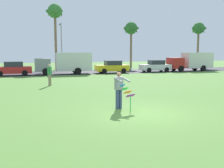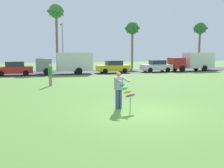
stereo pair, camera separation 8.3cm
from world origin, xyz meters
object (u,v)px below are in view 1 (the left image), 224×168
at_px(person_kite_flyer, 119,89).
at_px(palm_tree_far_left, 199,30).
at_px(palm_tree_centre_far, 131,30).
at_px(kite_held, 128,93).
at_px(parked_car_white, 156,66).
at_px(parked_car_yellow, 112,67).
at_px(parked_car_red, 13,69).
at_px(parked_truck_grey_van, 67,63).
at_px(palm_tree_right_near, 55,14).
at_px(streetlight_pole, 61,43).
at_px(parked_truck_red_cab, 192,61).
at_px(person_walker_near, 50,74).

distance_m(person_kite_flyer, palm_tree_far_left, 39.20).
bearing_deg(palm_tree_centre_far, kite_held, -112.85).
xyz_separation_m(kite_held, parked_car_white, (12.56, 21.01, -0.04)).
bearing_deg(parked_car_white, parked_car_yellow, 179.98).
bearing_deg(parked_car_red, person_kite_flyer, -74.81).
xyz_separation_m(kite_held, parked_car_red, (-5.75, 21.01, -0.04)).
relative_size(parked_car_red, parked_car_yellow, 1.01).
height_order(parked_car_red, parked_truck_grey_van, parked_truck_grey_van).
distance_m(palm_tree_right_near, streetlight_pole, 4.39).
distance_m(parked_car_red, parked_truck_grey_van, 6.23).
bearing_deg(palm_tree_right_near, streetlight_pole, -40.36).
relative_size(parked_car_white, palm_tree_right_near, 0.43).
height_order(parked_truck_red_cab, palm_tree_far_left, palm_tree_far_left).
bearing_deg(person_walker_near, streetlight_pole, 79.62).
xyz_separation_m(parked_truck_grey_van, parked_car_yellow, (5.83, -0.00, -0.64)).
xyz_separation_m(parked_truck_grey_van, parked_truck_red_cab, (18.00, -0.00, 0.00)).
bearing_deg(parked_car_yellow, kite_held, -106.66).
bearing_deg(parked_car_yellow, person_kite_flyer, -107.62).
height_order(parked_car_yellow, streetlight_pole, streetlight_pole).
bearing_deg(parked_car_red, kite_held, -74.70).
distance_m(parked_car_yellow, person_walker_near, 13.92).
distance_m(kite_held, palm_tree_right_near, 30.11).
xyz_separation_m(palm_tree_right_near, palm_tree_centre_far, (12.85, 1.52, -1.83)).
xyz_separation_m(streetlight_pole, person_walker_near, (-3.35, -18.31, -3.06)).
xyz_separation_m(kite_held, palm_tree_centre_far, (12.94, 30.69, 5.64)).
relative_size(person_kite_flyer, streetlight_pole, 0.25).
height_order(streetlight_pole, person_walker_near, streetlight_pole).
height_order(parked_car_red, palm_tree_right_near, palm_tree_right_near).
height_order(parked_truck_red_cab, person_walker_near, parked_truck_red_cab).
height_order(kite_held, parked_car_red, parked_car_red).
bearing_deg(palm_tree_far_left, parked_car_yellow, -156.34).
distance_m(streetlight_pole, person_walker_near, 18.87).
bearing_deg(parked_truck_red_cab, kite_held, -131.31).
relative_size(parked_truck_red_cab, palm_tree_right_near, 0.69).
xyz_separation_m(palm_tree_centre_far, streetlight_pole, (-12.12, -2.15, -2.46)).
xyz_separation_m(palm_tree_centre_far, palm_tree_far_left, (12.72, -1.20, 0.23)).
bearing_deg(person_kite_flyer, parked_car_yellow, 72.38).
height_order(parked_truck_grey_van, parked_truck_red_cab, same).
height_order(parked_car_yellow, parked_truck_red_cab, parked_truck_red_cab).
distance_m(parked_car_red, palm_tree_centre_far, 21.79).
relative_size(parked_car_yellow, palm_tree_right_near, 0.43).
xyz_separation_m(parked_car_red, streetlight_pole, (6.57, 7.54, 3.22)).
height_order(parked_truck_grey_van, parked_car_yellow, parked_truck_grey_van).
relative_size(parked_car_yellow, palm_tree_far_left, 0.52).
distance_m(person_kite_flyer, kite_held, 0.63).
relative_size(palm_tree_centre_far, palm_tree_far_left, 0.97).
height_order(parked_truck_grey_van, palm_tree_centre_far, palm_tree_centre_far).
relative_size(kite_held, parked_car_yellow, 0.28).
xyz_separation_m(person_kite_flyer, palm_tree_right_near, (0.29, 28.59, 7.33)).
relative_size(parked_car_yellow, palm_tree_centre_far, 0.54).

